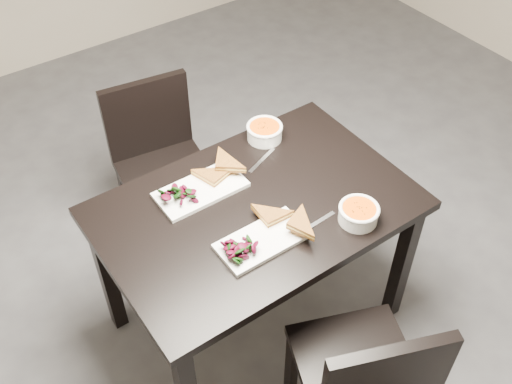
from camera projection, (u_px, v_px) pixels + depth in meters
ground at (284, 260)px, 3.06m from camera, size 5.00×5.00×0.00m
table at (256, 222)px, 2.37m from camera, size 1.20×0.80×0.75m
chair_near at (366, 377)px, 2.08m from camera, size 0.54×0.54×0.85m
chair_far at (159, 157)px, 2.91m from camera, size 0.48×0.48×0.85m
plate_near at (263, 240)px, 2.16m from camera, size 0.34×0.17×0.02m
sandwich_near at (275, 223)px, 2.17m from camera, size 0.17×0.13×0.05m
salad_near at (240, 247)px, 2.10m from camera, size 0.10×0.09×0.05m
soup_bowl_near at (359, 213)px, 2.22m from camera, size 0.15×0.15×0.07m
cutlery_near at (316, 223)px, 2.23m from camera, size 0.18×0.03×0.00m
plate_far at (201, 190)px, 2.35m from camera, size 0.35×0.18×0.02m
sandwich_far at (216, 178)px, 2.34m from camera, size 0.21×0.18×0.06m
salad_far at (178, 194)px, 2.28m from camera, size 0.11×0.10×0.05m
soup_bowl_far at (265, 131)px, 2.56m from camera, size 0.16×0.16×0.07m
cutlery_far at (262, 160)px, 2.48m from camera, size 0.17×0.08×0.00m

